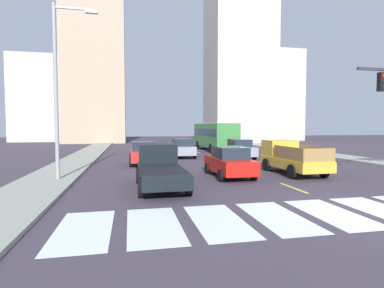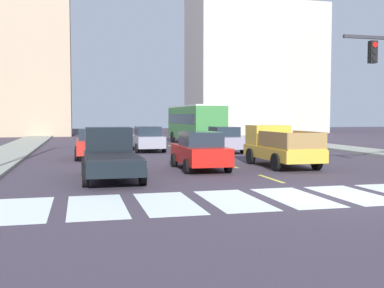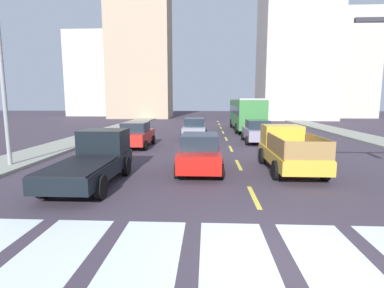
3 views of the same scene
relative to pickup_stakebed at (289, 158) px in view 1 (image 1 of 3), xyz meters
The scene contains 29 objects.
ground_plane 8.56m from the pickup_stakebed, 104.91° to the right, with size 160.00×160.00×0.00m, color #3E3541.
sidewalk_right 13.60m from the pickup_stakebed, 46.10° to the left, with size 2.88×110.00×0.15m, color gray.
sidewalk_left 16.93m from the pickup_stakebed, 144.65° to the left, with size 2.88×110.00×0.15m, color gray.
crosswalk_stripe_0 13.67m from the pickup_stakebed, 142.95° to the right, with size 1.51×3.50×0.01m, color silver.
crosswalk_stripe_1 12.19m from the pickup_stakebed, 137.45° to the right, with size 1.51×3.50×0.01m, color silver.
crosswalk_stripe_2 10.85m from the pickup_stakebed, 130.50° to the right, with size 1.51×3.50×0.01m, color silver.
crosswalk_stripe_3 9.71m from the pickup_stakebed, 121.76° to the right, with size 1.51×3.50×0.01m, color silver.
crosswalk_stripe_4 8.85m from the pickup_stakebed, 111.00° to the right, with size 1.51×3.50×0.01m, color silver.
crosswalk_stripe_5 8.36m from the pickup_stakebed, 98.46° to the right, with size 1.51×3.50×0.01m, color silver.
lane_dash_0 4.84m from the pickup_stakebed, 117.42° to the right, with size 0.16×2.40×0.01m, color yellow.
lane_dash_1 2.50m from the pickup_stakebed, 160.32° to the left, with size 0.16×2.40×0.01m, color yellow.
lane_dash_2 6.25m from the pickup_stakebed, 110.73° to the left, with size 0.16×2.40×0.01m, color yellow.
lane_dash_3 11.04m from the pickup_stakebed, 101.47° to the left, with size 0.16×2.40×0.01m, color yellow.
lane_dash_4 15.96m from the pickup_stakebed, 97.89° to the left, with size 0.16×2.40×0.01m, color yellow.
lane_dash_5 20.92m from the pickup_stakebed, 96.01° to the left, with size 0.16×2.40×0.01m, color yellow.
lane_dash_6 25.89m from the pickup_stakebed, 94.85° to the left, with size 0.16×2.40×0.01m, color yellow.
lane_dash_7 30.87m from the pickup_stakebed, 94.07° to the left, with size 0.16×2.40×0.01m, color yellow.
pickup_stakebed is the anchor object (origin of this frame).
pickup_dark 8.63m from the pickup_stakebed, 162.19° to the right, with size 2.18×5.20×1.96m.
city_bus 17.70m from the pickup_stakebed, 89.16° to the left, with size 2.72×10.80×3.32m.
sedan_near_left 4.15m from the pickup_stakebed, behind, with size 2.02×4.40×1.72m.
sedan_mid 8.68m from the pickup_stakebed, 90.01° to the left, with size 2.02×4.40×1.72m.
sedan_far 11.74m from the pickup_stakebed, 114.22° to the left, with size 2.02×4.40×1.72m.
sedan_near_right 10.59m from the pickup_stakebed, 144.51° to the left, with size 2.02×4.40×1.72m.
streetlight_left 13.68m from the pickup_stakebed, behind, with size 2.20×0.28×9.00m.
tower_tall_centre 43.65m from the pickup_stakebed, 74.14° to the left, with size 11.20×10.05×43.22m, color beige.
block_mid_left 45.17m from the pickup_stakebed, 111.61° to the left, with size 10.45×7.14×34.99m, color tan.
block_mid_right 54.39m from the pickup_stakebed, 119.33° to the left, with size 9.77×7.64×16.28m, color beige.
block_low_left 50.00m from the pickup_stakebed, 64.18° to the left, with size 8.47×10.55×18.60m, color #BDB6A6.
Camera 1 is at (-7.43, -8.63, 2.84)m, focal length 28.30 mm.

